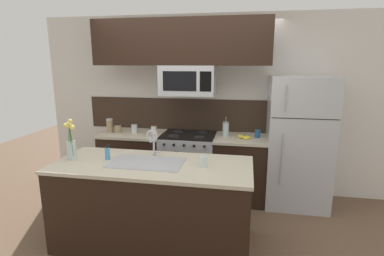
{
  "coord_description": "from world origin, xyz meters",
  "views": [
    {
      "loc": [
        0.8,
        -3.16,
        1.94
      ],
      "look_at": [
        0.17,
        0.27,
        1.16
      ],
      "focal_mm": 28.0,
      "sensor_mm": 36.0,
      "label": 1
    }
  ],
  "objects_px": {
    "refrigerator": "(298,142)",
    "storage_jar_tall": "(110,126)",
    "french_press": "(226,129)",
    "sink_faucet": "(152,139)",
    "spare_glass": "(204,161)",
    "banana_bunch": "(244,137)",
    "storage_jar_squat": "(154,129)",
    "dish_soap_bottle": "(108,153)",
    "storage_jar_medium": "(118,128)",
    "microwave": "(188,80)",
    "stove_range": "(189,165)",
    "flower_vase": "(71,146)",
    "coffee_tin": "(258,133)",
    "storage_jar_short": "(134,129)"
  },
  "relations": [
    {
      "from": "refrigerator",
      "to": "storage_jar_tall",
      "type": "xyz_separation_m",
      "value": [
        -2.68,
        -0.05,
        0.13
      ]
    },
    {
      "from": "french_press",
      "to": "sink_faucet",
      "type": "xyz_separation_m",
      "value": [
        -0.72,
        -1.09,
        0.1
      ]
    },
    {
      "from": "storage_jar_tall",
      "to": "spare_glass",
      "type": "relative_size",
      "value": 1.81
    },
    {
      "from": "storage_jar_tall",
      "to": "spare_glass",
      "type": "distance_m",
      "value": 2.0
    },
    {
      "from": "refrigerator",
      "to": "banana_bunch",
      "type": "relative_size",
      "value": 9.22
    },
    {
      "from": "storage_jar_squat",
      "to": "dish_soap_bottle",
      "type": "bearing_deg",
      "value": -95.97
    },
    {
      "from": "banana_bunch",
      "to": "spare_glass",
      "type": "xyz_separation_m",
      "value": [
        -0.38,
        -1.2,
        0.03
      ]
    },
    {
      "from": "refrigerator",
      "to": "dish_soap_bottle",
      "type": "xyz_separation_m",
      "value": [
        -2.14,
        -1.24,
        0.1
      ]
    },
    {
      "from": "refrigerator",
      "to": "spare_glass",
      "type": "bearing_deg",
      "value": -130.68
    },
    {
      "from": "storage_jar_medium",
      "to": "spare_glass",
      "type": "xyz_separation_m",
      "value": [
        1.45,
        -1.22,
        -0.01
      ]
    },
    {
      "from": "microwave",
      "to": "dish_soap_bottle",
      "type": "height_order",
      "value": "microwave"
    },
    {
      "from": "stove_range",
      "to": "microwave",
      "type": "distance_m",
      "value": 1.22
    },
    {
      "from": "stove_range",
      "to": "flower_vase",
      "type": "relative_size",
      "value": 2.03
    },
    {
      "from": "refrigerator",
      "to": "sink_faucet",
      "type": "xyz_separation_m",
      "value": [
        -1.7,
        -1.05,
        0.23
      ]
    },
    {
      "from": "storage_jar_tall",
      "to": "flower_vase",
      "type": "distance_m",
      "value": 1.26
    },
    {
      "from": "storage_jar_tall",
      "to": "storage_jar_medium",
      "type": "bearing_deg",
      "value": -1.45
    },
    {
      "from": "stove_range",
      "to": "coffee_tin",
      "type": "bearing_deg",
      "value": 2.98
    },
    {
      "from": "microwave",
      "to": "french_press",
      "type": "xyz_separation_m",
      "value": [
        0.52,
        0.08,
        -0.68
      ]
    },
    {
      "from": "refrigerator",
      "to": "storage_jar_medium",
      "type": "distance_m",
      "value": 2.55
    },
    {
      "from": "storage_jar_squat",
      "to": "storage_jar_medium",
      "type": "bearing_deg",
      "value": -175.34
    },
    {
      "from": "sink_faucet",
      "to": "dish_soap_bottle",
      "type": "height_order",
      "value": "sink_faucet"
    },
    {
      "from": "microwave",
      "to": "sink_faucet",
      "type": "distance_m",
      "value": 1.18
    },
    {
      "from": "refrigerator",
      "to": "coffee_tin",
      "type": "height_order",
      "value": "refrigerator"
    },
    {
      "from": "banana_bunch",
      "to": "sink_faucet",
      "type": "bearing_deg",
      "value": -135.34
    },
    {
      "from": "storage_jar_short",
      "to": "coffee_tin",
      "type": "distance_m",
      "value": 1.78
    },
    {
      "from": "storage_jar_tall",
      "to": "storage_jar_medium",
      "type": "height_order",
      "value": "storage_jar_tall"
    },
    {
      "from": "banana_bunch",
      "to": "sink_faucet",
      "type": "height_order",
      "value": "sink_faucet"
    },
    {
      "from": "sink_faucet",
      "to": "flower_vase",
      "type": "relative_size",
      "value": 0.67
    },
    {
      "from": "spare_glass",
      "to": "banana_bunch",
      "type": "bearing_deg",
      "value": 72.24
    },
    {
      "from": "french_press",
      "to": "spare_glass",
      "type": "distance_m",
      "value": 1.32
    },
    {
      "from": "refrigerator",
      "to": "storage_jar_squat",
      "type": "height_order",
      "value": "refrigerator"
    },
    {
      "from": "storage_jar_squat",
      "to": "sink_faucet",
      "type": "relative_size",
      "value": 0.41
    },
    {
      "from": "storage_jar_medium",
      "to": "stove_range",
      "type": "bearing_deg",
      "value": 1.89
    },
    {
      "from": "dish_soap_bottle",
      "to": "banana_bunch",
      "type": "bearing_deg",
      "value": 39.04
    },
    {
      "from": "coffee_tin",
      "to": "dish_soap_bottle",
      "type": "xyz_separation_m",
      "value": [
        -1.61,
        -1.27,
        0.01
      ]
    },
    {
      "from": "stove_range",
      "to": "dish_soap_bottle",
      "type": "xyz_separation_m",
      "value": [
        -0.64,
        -1.22,
        0.52
      ]
    },
    {
      "from": "storage_jar_tall",
      "to": "flower_vase",
      "type": "relative_size",
      "value": 0.44
    },
    {
      "from": "storage_jar_tall",
      "to": "refrigerator",
      "type": "bearing_deg",
      "value": 1.1
    },
    {
      "from": "sink_faucet",
      "to": "storage_jar_tall",
      "type": "bearing_deg",
      "value": 134.51
    },
    {
      "from": "sink_faucet",
      "to": "flower_vase",
      "type": "xyz_separation_m",
      "value": [
        -0.82,
        -0.25,
        -0.05
      ]
    },
    {
      "from": "stove_range",
      "to": "storage_jar_squat",
      "type": "xyz_separation_m",
      "value": [
        -0.51,
        0.01,
        0.51
      ]
    },
    {
      "from": "storage_jar_tall",
      "to": "french_press",
      "type": "xyz_separation_m",
      "value": [
        1.7,
        0.09,
        -0.0
      ]
    },
    {
      "from": "storage_jar_short",
      "to": "sink_faucet",
      "type": "relative_size",
      "value": 0.39
    },
    {
      "from": "storage_jar_medium",
      "to": "coffee_tin",
      "type": "distance_m",
      "value": 2.02
    },
    {
      "from": "banana_bunch",
      "to": "flower_vase",
      "type": "height_order",
      "value": "flower_vase"
    },
    {
      "from": "microwave",
      "to": "banana_bunch",
      "type": "height_order",
      "value": "microwave"
    },
    {
      "from": "microwave",
      "to": "storage_jar_short",
      "type": "height_order",
      "value": "microwave"
    },
    {
      "from": "stove_range",
      "to": "storage_jar_squat",
      "type": "height_order",
      "value": "storage_jar_squat"
    },
    {
      "from": "storage_jar_squat",
      "to": "spare_glass",
      "type": "bearing_deg",
      "value": -54.06
    },
    {
      "from": "microwave",
      "to": "flower_vase",
      "type": "xyz_separation_m",
      "value": [
        -1.02,
        -1.26,
        -0.63
      ]
    }
  ]
}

